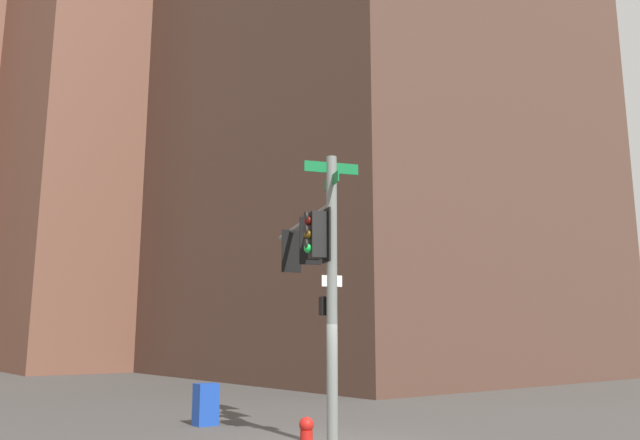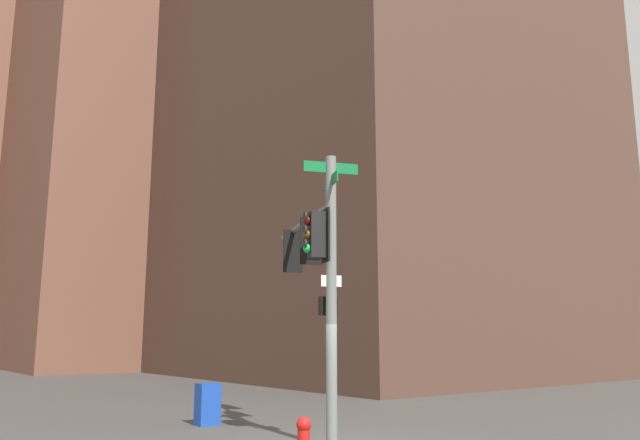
{
  "view_description": "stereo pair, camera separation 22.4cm",
  "coord_description": "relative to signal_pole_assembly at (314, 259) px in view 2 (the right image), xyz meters",
  "views": [
    {
      "loc": [
        10.48,
        -8.77,
        2.23
      ],
      "look_at": [
        -0.77,
        0.05,
        4.9
      ],
      "focal_mm": 35.29,
      "sensor_mm": 36.0,
      "label": 1
    },
    {
      "loc": [
        10.62,
        -8.59,
        2.23
      ],
      "look_at": [
        -0.77,
        0.05,
        4.9
      ],
      "focal_mm": 35.29,
      "sensor_mm": 36.0,
      "label": 2
    }
  ],
  "objects": [
    {
      "name": "newspaper_box",
      "position": [
        -3.45,
        -0.86,
        -3.49
      ],
      "size": [
        0.46,
        0.57,
        1.05
      ],
      "primitive_type": "cube",
      "rotation": [
        0.0,
        0.0,
        -0.03
      ],
      "color": "#193FA5",
      "rests_on": "ground_plane"
    },
    {
      "name": "building_brick_nearside",
      "position": [
        -19.3,
        17.63,
        21.28
      ],
      "size": [
        27.52,
        21.11,
        50.59
      ],
      "primitive_type": "cube",
      "color": "#4C3328",
      "rests_on": "ground_plane"
    },
    {
      "name": "signal_pole_assembly",
      "position": [
        0.0,
        0.0,
        0.0
      ],
      "size": [
        5.12,
        2.5,
        6.16
      ],
      "rotation": [
        0.0,
        0.0,
        2.76
      ],
      "color": "slate",
      "rests_on": "ground_plane"
    },
    {
      "name": "building_brick_midblock",
      "position": [
        -40.02,
        9.39,
        19.66
      ],
      "size": [
        23.96,
        17.46,
        47.36
      ],
      "primitive_type": "cube",
      "color": "brown",
      "rests_on": "ground_plane"
    },
    {
      "name": "building_glass_tower",
      "position": [
        -34.51,
        23.65,
        29.67
      ],
      "size": [
        28.09,
        27.64,
        67.37
      ],
      "primitive_type": "cube",
      "color": "#9EC6C1",
      "rests_on": "ground_plane"
    }
  ]
}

